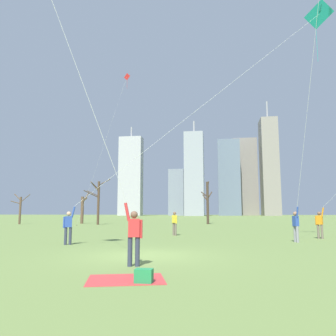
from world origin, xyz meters
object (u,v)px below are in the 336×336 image
picnic_spot (136,277)px  bare_tree_center (207,201)px  distant_kite_high_overhead_red (121,94)px  bystander_far_off_by_trees (175,222)px  bare_tree_rightmost (20,209)px  kite_flyer_midfield_right_pink (307,122)px  bare_tree_right_of_center (98,200)px  kite_flyer_midfield_left_blue (98,135)px  kite_flyer_midfield_center_teal (143,162)px  bare_tree_far_right_edge (83,208)px

picnic_spot → bare_tree_center: (0.57, 38.01, 3.03)m
distant_kite_high_overhead_red → bystander_far_off_by_trees: bearing=-60.5°
distant_kite_high_overhead_red → bare_tree_rightmost: 20.61m
kite_flyer_midfield_right_pink → picnic_spot: (-6.41, -9.30, -6.01)m
bare_tree_right_of_center → kite_flyer_midfield_left_blue: bearing=-69.7°
kite_flyer_midfield_center_teal → kite_flyer_midfield_left_blue: bearing=-87.9°
bystander_far_off_by_trees → bare_tree_center: (1.63, 22.76, 2.22)m
bare_tree_center → bare_tree_right_of_center: bearing=-161.7°
picnic_spot → distant_kite_high_overhead_red: bearing=107.6°
distant_kite_high_overhead_red → kite_flyer_midfield_right_pink: bearing=-52.8°
kite_flyer_midfield_center_teal → picnic_spot: (1.85, -8.84, -4.05)m
bystander_far_off_by_trees → bare_tree_right_of_center: (-12.34, 18.14, 2.22)m
bare_tree_right_of_center → picnic_spot: bearing=-68.1°
kite_flyer_midfield_right_pink → bare_tree_rightmost: (-30.78, 24.30, -4.07)m
kite_flyer_midfield_left_blue → bare_tree_far_right_edge: 38.98m
picnic_spot → bare_tree_far_right_edge: bare_tree_far_right_edge is taller
kite_flyer_midfield_right_pink → bare_tree_far_right_edge: bearing=130.0°
bare_tree_rightmost → kite_flyer_midfield_left_blue: bearing=-54.6°
kite_flyer_midfield_left_blue → bare_tree_right_of_center: bearing=110.3°
bare_tree_rightmost → bare_tree_far_right_edge: (7.32, 3.62, 0.08)m
distant_kite_high_overhead_red → picnic_spot: size_ratio=8.90×
kite_flyer_midfield_left_blue → bare_tree_right_of_center: kite_flyer_midfield_left_blue is taller
kite_flyer_midfield_left_blue → kite_flyer_midfield_right_pink: size_ratio=0.69×
bare_tree_far_right_edge → kite_flyer_midfield_right_pink: bearing=-50.0°
picnic_spot → kite_flyer_midfield_center_teal: bearing=101.9°
kite_flyer_midfield_center_teal → bare_tree_rightmost: bearing=132.3°
bare_tree_rightmost → kite_flyer_midfield_center_teal: bearing=-47.7°
kite_flyer_midfield_left_blue → picnic_spot: bearing=-43.3°
kite_flyer_midfield_right_pink → bare_tree_rightmost: kite_flyer_midfield_right_pink is taller
bare_tree_rightmost → bare_tree_far_right_edge: bearing=26.3°
bare_tree_center → bare_tree_rightmost: size_ratio=1.46×
bare_tree_center → bare_tree_rightmost: 25.35m
kite_flyer_midfield_left_blue → bare_tree_far_right_edge: kite_flyer_midfield_left_blue is taller
bare_tree_rightmost → distant_kite_high_overhead_red: bearing=-11.9°
kite_flyer_midfield_right_pink → bare_tree_rightmost: size_ratio=5.65×
picnic_spot → bare_tree_right_of_center: size_ratio=0.35×
kite_flyer_midfield_left_blue → kite_flyer_midfield_right_pink: bearing=44.3°
bare_tree_right_of_center → bare_tree_far_right_edge: 5.40m
kite_flyer_midfield_right_pink → distant_kite_high_overhead_red: (-16.09, 21.21, 10.05)m
kite_flyer_midfield_center_teal → bystander_far_off_by_trees: (0.79, 6.41, -3.24)m
distant_kite_high_overhead_red → bare_tree_far_right_edge: size_ratio=4.29×
picnic_spot → bare_tree_center: bare_tree_center is taller
kite_flyer_midfield_center_teal → kite_flyer_midfield_right_pink: size_ratio=0.62×
kite_flyer_midfield_center_teal → bystander_far_off_by_trees: 7.23m
bystander_far_off_by_trees → picnic_spot: bystander_far_off_by_trees is taller
kite_flyer_midfield_left_blue → distant_kite_high_overhead_red: size_ratio=0.84×
bare_tree_rightmost → picnic_spot: bearing=-54.0°
kite_flyer_midfield_center_teal → bare_tree_rightmost: size_ratio=3.51×
kite_flyer_midfield_center_teal → distant_kite_high_overhead_red: 25.98m
kite_flyer_midfield_right_pink → distant_kite_high_overhead_red: 28.45m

